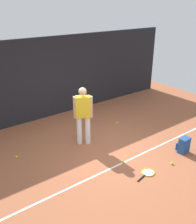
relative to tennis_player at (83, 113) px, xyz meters
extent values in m
plane|color=#9E5638|center=(0.32, -0.66, -0.97)|extent=(12.00, 12.00, 0.00)
cube|color=black|center=(0.32, 2.34, 0.41)|extent=(10.00, 0.10, 2.75)
cube|color=white|center=(0.32, -1.40, -0.96)|extent=(9.00, 0.05, 0.00)
cylinder|color=white|center=(0.10, -0.07, -0.54)|extent=(0.14, 0.14, 0.85)
cylinder|color=white|center=(-0.10, 0.07, -0.54)|extent=(0.14, 0.14, 0.85)
cube|color=yellow|center=(0.00, 0.00, 0.18)|extent=(0.46, 0.40, 0.60)
sphere|color=#D8A884|center=(0.00, 0.00, 0.62)|extent=(0.22, 0.22, 0.22)
cylinder|color=#D8A884|center=(0.18, -0.12, 0.17)|extent=(0.09, 0.09, 0.62)
cylinder|color=#D8A884|center=(-0.18, 0.12, 0.17)|extent=(0.09, 0.09, 0.62)
cylinder|color=black|center=(0.18, -2.13, -0.95)|extent=(0.30, 0.09, 0.03)
torus|color=gold|center=(0.48, -2.07, -0.95)|extent=(0.38, 0.38, 0.02)
cylinder|color=#B2B2B2|center=(0.48, -2.07, -0.95)|extent=(0.32, 0.32, 0.00)
cube|color=#1E478C|center=(1.91, -2.02, -0.75)|extent=(0.32, 0.22, 0.44)
cube|color=navy|center=(1.90, -1.88, -0.83)|extent=(0.23, 0.10, 0.20)
sphere|color=#CCE033|center=(1.60, 0.39, -0.93)|extent=(0.07, 0.07, 0.07)
sphere|color=#CCE033|center=(1.21, -2.20, -0.93)|extent=(0.07, 0.07, 0.07)
sphere|color=#CCE033|center=(0.27, -1.40, -0.93)|extent=(0.07, 0.07, 0.07)
sphere|color=#CCE033|center=(-1.84, 0.44, -0.93)|extent=(0.07, 0.07, 0.07)
camera|label=1|loc=(-3.47, -5.34, 2.84)|focal=40.57mm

